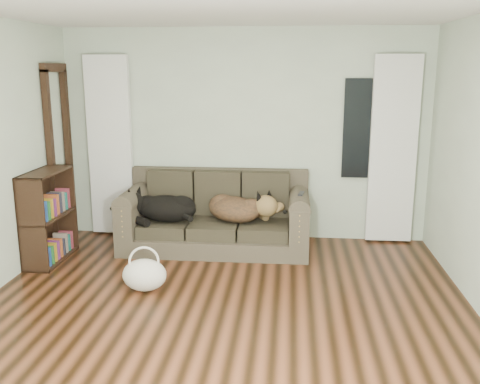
# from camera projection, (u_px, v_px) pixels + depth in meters

# --- Properties ---
(floor) EXTENTS (5.00, 5.00, 0.00)m
(floor) POSITION_uv_depth(u_px,v_px,m) (218.00, 325.00, 4.50)
(floor) COLOR black
(floor) RESTS_ON ground
(ceiling) EXTENTS (5.00, 5.00, 0.00)m
(ceiling) POSITION_uv_depth(u_px,v_px,m) (215.00, 0.00, 3.91)
(ceiling) COLOR white
(ceiling) RESTS_ON ground
(wall_back) EXTENTS (4.50, 0.04, 2.60)m
(wall_back) POSITION_uv_depth(u_px,v_px,m) (245.00, 135.00, 6.63)
(wall_back) COLOR beige
(wall_back) RESTS_ON ground
(curtain_left) EXTENTS (0.55, 0.08, 2.25)m
(curtain_left) POSITION_uv_depth(u_px,v_px,m) (110.00, 146.00, 6.75)
(curtain_left) COLOR white
(curtain_left) RESTS_ON ground
(curtain_right) EXTENTS (0.55, 0.08, 2.25)m
(curtain_right) POSITION_uv_depth(u_px,v_px,m) (393.00, 150.00, 6.42)
(curtain_right) COLOR white
(curtain_right) RESTS_ON ground
(window_pane) EXTENTS (0.50, 0.03, 1.20)m
(window_pane) POSITION_uv_depth(u_px,v_px,m) (364.00, 129.00, 6.44)
(window_pane) COLOR black
(window_pane) RESTS_ON wall_back
(door_casing) EXTENTS (0.07, 0.60, 2.10)m
(door_casing) POSITION_uv_depth(u_px,v_px,m) (60.00, 158.00, 6.46)
(door_casing) COLOR #302114
(door_casing) RESTS_ON ground
(sofa) EXTENTS (2.20, 0.95, 0.90)m
(sofa) POSITION_uv_depth(u_px,v_px,m) (215.00, 212.00, 6.34)
(sofa) COLOR #333023
(sofa) RESTS_ON floor
(dog_black_lab) EXTENTS (0.83, 0.67, 0.31)m
(dog_black_lab) POSITION_uv_depth(u_px,v_px,m) (163.00, 210.00, 6.31)
(dog_black_lab) COLOR black
(dog_black_lab) RESTS_ON sofa
(dog_shepherd) EXTENTS (0.88, 0.83, 0.32)m
(dog_shepherd) POSITION_uv_depth(u_px,v_px,m) (238.00, 209.00, 6.30)
(dog_shepherd) COLOR black
(dog_shepherd) RESTS_ON sofa
(tv_remote) EXTENTS (0.08, 0.19, 0.02)m
(tv_remote) POSITION_uv_depth(u_px,v_px,m) (301.00, 194.00, 6.04)
(tv_remote) COLOR black
(tv_remote) RESTS_ON sofa
(tote_bag) EXTENTS (0.48, 0.40, 0.31)m
(tote_bag) POSITION_uv_depth(u_px,v_px,m) (144.00, 275.00, 5.18)
(tote_bag) COLOR beige
(tote_bag) RESTS_ON floor
(bookshelf) EXTENTS (0.41, 0.85, 1.02)m
(bookshelf) POSITION_uv_depth(u_px,v_px,m) (49.00, 217.00, 5.93)
(bookshelf) COLOR #302114
(bookshelf) RESTS_ON floor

